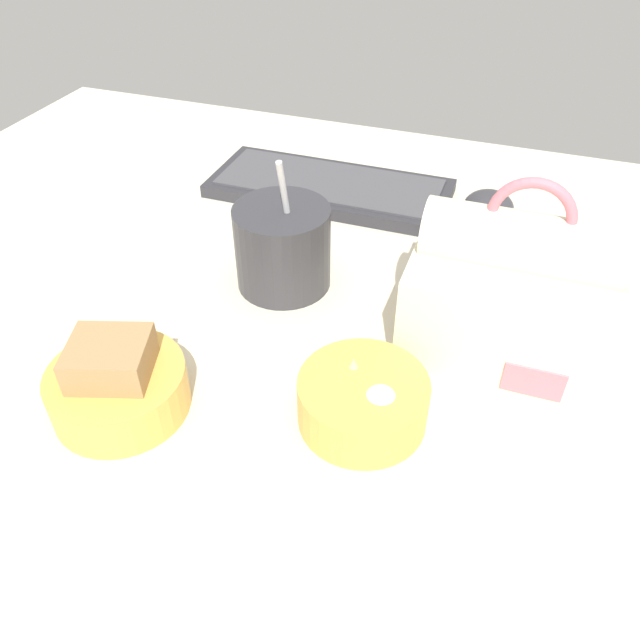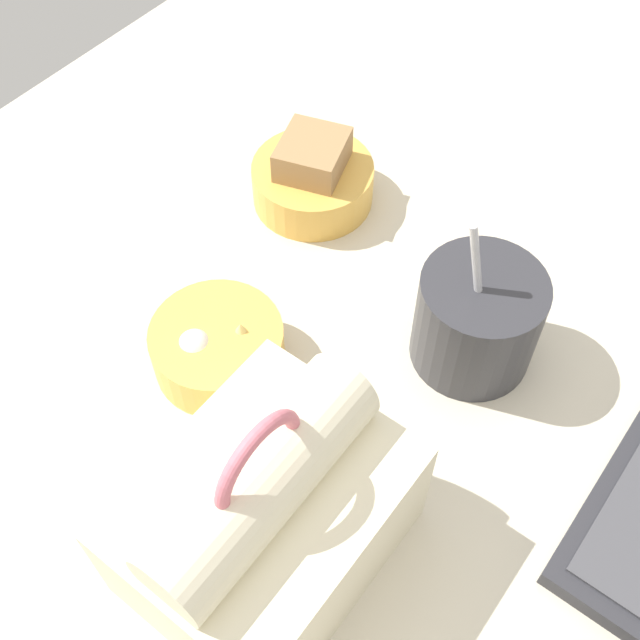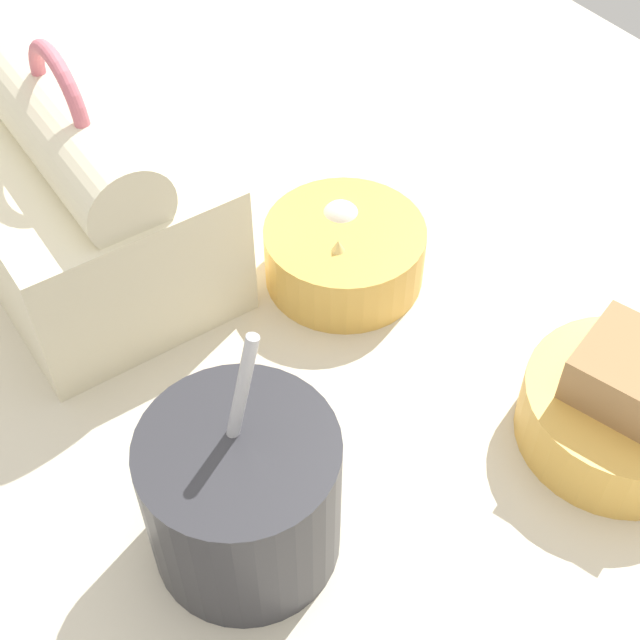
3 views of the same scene
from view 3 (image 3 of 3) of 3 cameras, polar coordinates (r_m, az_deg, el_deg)
The scene contains 5 objects.
desk_surface at distance 60.50cm, azimuth -2.27°, elevation -6.40°, with size 140.00×110.00×2.00cm.
lunch_bag at distance 65.83cm, azimuth -14.69°, elevation 7.28°, with size 19.86×15.87×19.24cm.
soup_cup at distance 50.32cm, azimuth -4.99°, elevation -11.02°, with size 10.99×10.99×16.51cm.
bento_bowl_sandwich at distance 59.31cm, azimuth 18.82°, elevation -5.31°, with size 12.70×12.70×7.89cm.
bento_bowl_snacks at distance 66.10cm, azimuth 1.53°, elevation 4.35°, with size 11.91×11.91×5.68cm.
Camera 3 is at (-30.36, 17.82, 50.21)cm, focal length 50.00 mm.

